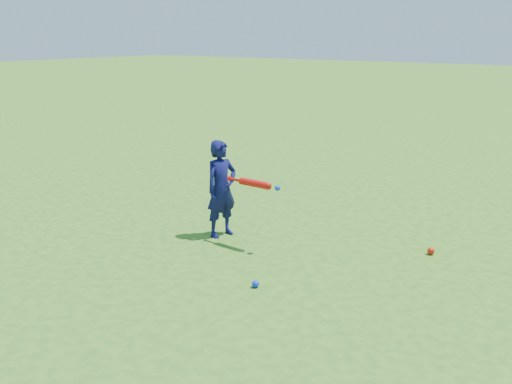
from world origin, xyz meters
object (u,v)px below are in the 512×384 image
ground_ball_blue (255,284)px  bat_swing (257,184)px  child (221,189)px  ground_ball_red (431,251)px

ground_ball_blue → bat_swing: 1.25m
child → ground_ball_blue: bearing=-116.6°
ground_ball_red → bat_swing: 1.99m
ground_ball_red → bat_swing: (-1.65, -0.88, 0.68)m
child → bat_swing: 0.57m
ground_ball_blue → ground_ball_red: bearing=58.9°
ground_ball_red → bat_swing: bat_swing is taller
ground_ball_red → ground_ball_blue: size_ratio=1.14×
child → ground_ball_blue: (1.14, -0.93, -0.52)m
bat_swing → ground_ball_blue: bearing=-52.7°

